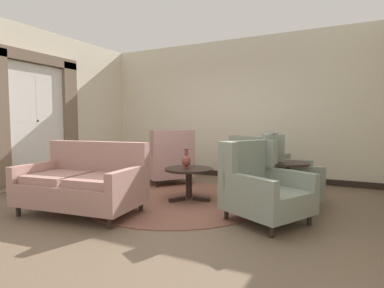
% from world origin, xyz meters
% --- Properties ---
extents(ground, '(8.57, 8.57, 0.00)m').
position_xyz_m(ground, '(0.00, 0.00, 0.00)').
color(ground, brown).
extents(wall_back, '(6.28, 0.08, 3.05)m').
position_xyz_m(wall_back, '(0.00, 2.71, 1.52)').
color(wall_back, beige).
rests_on(wall_back, ground).
extents(wall_left, '(0.08, 3.80, 3.05)m').
position_xyz_m(wall_left, '(-3.06, 0.81, 1.52)').
color(wall_left, beige).
rests_on(wall_left, ground).
extents(baseboard_back, '(6.12, 0.03, 0.12)m').
position_xyz_m(baseboard_back, '(0.00, 2.66, 0.06)').
color(baseboard_back, black).
rests_on(baseboard_back, ground).
extents(area_rug, '(2.75, 2.75, 0.01)m').
position_xyz_m(area_rug, '(0.00, 0.30, 0.01)').
color(area_rug, brown).
rests_on(area_rug, ground).
extents(window_with_curtains, '(0.12, 1.83, 2.43)m').
position_xyz_m(window_with_curtains, '(-2.96, 0.11, 1.42)').
color(window_with_curtains, silver).
extents(coffee_table, '(0.76, 0.76, 0.51)m').
position_xyz_m(coffee_table, '(0.16, 0.42, 0.40)').
color(coffee_table, black).
rests_on(coffee_table, ground).
extents(porcelain_vase, '(0.14, 0.14, 0.31)m').
position_xyz_m(porcelain_vase, '(0.13, 0.39, 0.64)').
color(porcelain_vase, brown).
rests_on(porcelain_vase, coffee_table).
extents(settee, '(1.71, 1.09, 0.96)m').
position_xyz_m(settee, '(-0.80, -0.84, 0.40)').
color(settee, tan).
rests_on(settee, ground).
extents(armchair_near_window, '(1.11, 1.10, 0.97)m').
position_xyz_m(armchair_near_window, '(0.82, 1.98, 0.42)').
color(armchair_near_window, gray).
rests_on(armchair_near_window, ground).
extents(armchair_foreground_right, '(1.21, 1.21, 1.08)m').
position_xyz_m(armchair_foreground_right, '(-0.81, 1.39, 0.45)').
color(armchair_foreground_right, tan).
rests_on(armchair_foreground_right, ground).
extents(armchair_beside_settee, '(1.18, 1.15, 0.99)m').
position_xyz_m(armchair_beside_settee, '(1.45, -0.08, 0.42)').
color(armchair_beside_settee, gray).
rests_on(armchair_beside_settee, ground).
extents(armchair_back_corner, '(1.04, 1.06, 1.06)m').
position_xyz_m(armchair_back_corner, '(1.53, 0.95, 0.44)').
color(armchair_back_corner, gray).
rests_on(armchair_back_corner, ground).
extents(side_table, '(0.60, 0.60, 0.68)m').
position_xyz_m(side_table, '(1.64, 0.57, 0.41)').
color(side_table, black).
rests_on(side_table, ground).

